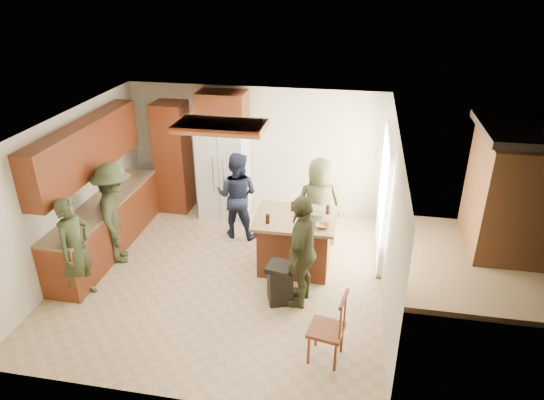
% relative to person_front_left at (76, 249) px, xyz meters
% --- Properties ---
extents(room_shell, '(8.00, 5.20, 5.00)m').
position_rel_person_front_left_xyz_m(room_shell, '(6.31, 2.54, 0.05)').
color(room_shell, tan).
rests_on(room_shell, ground).
extents(person_front_left, '(0.53, 0.66, 1.64)m').
position_rel_person_front_left_xyz_m(person_front_left, '(0.00, 0.00, 0.00)').
color(person_front_left, '#333B22').
rests_on(person_front_left, ground).
extents(person_behind_left, '(0.82, 0.55, 1.61)m').
position_rel_person_front_left_xyz_m(person_behind_left, '(1.84, 2.23, -0.01)').
color(person_behind_left, '#191F33').
rests_on(person_behind_left, ground).
extents(person_behind_right, '(0.89, 0.67, 1.64)m').
position_rel_person_front_left_xyz_m(person_behind_right, '(3.32, 2.12, 0.00)').
color(person_behind_right, '#3E4226').
rests_on(person_behind_right, ground).
extents(person_side_right, '(0.66, 1.08, 1.74)m').
position_rel_person_front_left_xyz_m(person_side_right, '(3.24, 0.47, 0.05)').
color(person_side_right, '#414327').
rests_on(person_side_right, ground).
extents(person_counter, '(0.91, 1.24, 1.74)m').
position_rel_person_front_left_xyz_m(person_counter, '(0.09, 1.06, 0.05)').
color(person_counter, '#303720').
rests_on(person_counter, ground).
extents(left_cabinetry, '(0.64, 3.00, 2.30)m').
position_rel_person_front_left_xyz_m(left_cabinetry, '(-0.31, 1.30, 0.14)').
color(left_cabinetry, maroon).
rests_on(left_cabinetry, ground).
extents(back_wall_units, '(1.80, 0.60, 2.45)m').
position_rel_person_front_left_xyz_m(back_wall_units, '(0.60, 3.10, 0.56)').
color(back_wall_units, maroon).
rests_on(back_wall_units, ground).
extents(refrigerator, '(0.90, 0.76, 1.80)m').
position_rel_person_front_left_xyz_m(refrigerator, '(1.38, 3.02, 0.08)').
color(refrigerator, white).
rests_on(refrigerator, ground).
extents(kitchen_island, '(1.28, 1.03, 0.93)m').
position_rel_person_front_left_xyz_m(kitchen_island, '(3.02, 1.36, -0.35)').
color(kitchen_island, '#9C4828').
rests_on(kitchen_island, ground).
extents(island_items, '(0.99, 0.62, 0.15)m').
position_rel_person_front_left_xyz_m(island_items, '(3.26, 1.27, 0.15)').
color(island_items, silver).
rests_on(island_items, kitchen_island).
extents(trash_bin, '(0.43, 0.43, 0.63)m').
position_rel_person_front_left_xyz_m(trash_bin, '(2.93, 0.42, -0.50)').
color(trash_bin, black).
rests_on(trash_bin, ground).
extents(spindle_chair, '(0.49, 0.49, 0.99)m').
position_rel_person_front_left_xyz_m(spindle_chair, '(3.71, -0.64, -0.37)').
color(spindle_chair, maroon).
rests_on(spindle_chair, ground).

